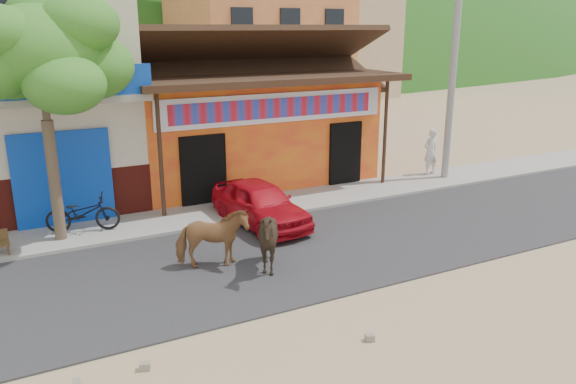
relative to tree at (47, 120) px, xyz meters
name	(u,v)px	position (x,y,z in m)	size (l,w,h in m)	color
ground	(339,299)	(4.60, -5.80, -3.12)	(120.00, 120.00, 0.00)	#9E825B
road	(283,255)	(4.60, -3.30, -3.10)	(60.00, 5.00, 0.04)	#28282B
sidewalk	(229,212)	(4.60, 0.20, -3.06)	(60.00, 2.00, 0.12)	gray
dance_club	(239,127)	(6.60, 4.20, -1.32)	(8.00, 6.00, 3.60)	orange
apartment_front	(256,14)	(13.60, 18.20, 2.88)	(9.00, 9.00, 12.00)	#CC723F
apartment_rear	(330,30)	(22.60, 24.20, 1.88)	(8.00, 8.00, 10.00)	tan
tree	(47,120)	(0.00, 0.00, 0.00)	(3.00, 3.00, 6.00)	#2D721E
utility_pole	(454,62)	(12.80, 0.20, 1.00)	(0.24, 0.24, 8.00)	gray
cow_tan	(212,239)	(2.86, -3.25, -2.40)	(0.74, 1.61, 1.36)	#99683D
cow_dark	(268,240)	(3.89, -4.01, -2.36)	(1.17, 1.31, 1.45)	black
red_car	(260,203)	(4.99, -1.15, -2.47)	(1.44, 3.58, 1.22)	red
scooter	(83,213)	(0.60, 0.30, -2.51)	(0.65, 1.86, 0.98)	black
pedestrian	(430,152)	(12.60, 0.79, -2.18)	(0.60, 0.39, 1.65)	silver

